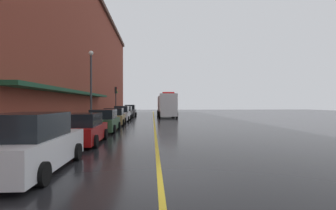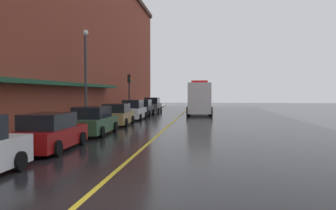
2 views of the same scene
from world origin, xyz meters
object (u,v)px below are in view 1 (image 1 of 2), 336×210
parked_car_4 (122,114)px  parking_meter_1 (114,112)px  parking_meter_0 (40,127)px  traffic_light_near (116,96)px  box_truck (167,106)px  parked_car_1 (83,129)px  parked_car_5 (126,113)px  parked_car_6 (130,111)px  street_lamp_left (91,79)px  parked_car_2 (104,121)px  parked_car_3 (114,117)px  parked_car_0 (31,144)px

parked_car_4 → parking_meter_1: size_ratio=3.23×
parking_meter_1 → parking_meter_0: bearing=-90.0°
traffic_light_near → box_truck: bearing=29.1°
parked_car_1 → box_truck: box_truck is taller
parked_car_5 → parked_car_6: (0.08, 6.08, 0.06)m
parked_car_1 → street_lamp_left: bearing=10.1°
parked_car_4 → street_lamp_left: street_lamp_left is taller
parked_car_4 → parked_car_5: (-0.12, 5.68, -0.03)m
box_truck → parking_meter_1: (-7.38, -5.36, -0.75)m
parked_car_4 → parked_car_2: bearing=-179.7°
parked_car_5 → parking_meter_0: bearing=176.4°
parked_car_4 → street_lamp_left: 8.28m
box_truck → parked_car_3: bearing=-24.4°
parked_car_0 → parked_car_2: parked_car_0 is taller
parked_car_2 → parked_car_4: size_ratio=1.11×
parked_car_3 → parked_car_5: 11.37m
parked_car_1 → parked_car_6: 29.41m
parked_car_3 → parking_meter_0: parked_car_3 is taller
parked_car_5 → box_truck: bearing=-65.8°
parking_meter_1 → parked_car_3: bearing=-81.4°
parked_car_5 → parked_car_3: bearing=179.5°
parked_car_3 → street_lamp_left: bearing=125.9°
parked_car_0 → street_lamp_left: bearing=6.8°
parked_car_6 → box_truck: box_truck is taller
parked_car_1 → parked_car_4: parked_car_4 is taller
parked_car_0 → parked_car_1: size_ratio=1.03×
parking_meter_0 → street_lamp_left: bearing=92.8°
parked_car_3 → parked_car_2: bearing=179.1°
parked_car_2 → box_truck: 21.14m
street_lamp_left → parked_car_1: bearing=-78.8°
street_lamp_left → parking_meter_0: bearing=-87.2°
parking_meter_1 → traffic_light_near: bearing=87.2°
box_truck → parking_meter_1: bearing=-55.3°
parked_car_3 → parked_car_6: size_ratio=0.97×
parking_meter_1 → street_lamp_left: 10.86m
parked_car_6 → parked_car_5: bearing=178.3°
parked_car_2 → parked_car_0: bearing=178.8°
parked_car_3 → box_truck: size_ratio=0.52×
parked_car_4 → traffic_light_near: size_ratio=1.00×
parked_car_0 → traffic_light_near: (-1.29, 27.63, 2.29)m
parked_car_0 → parked_car_3: (-0.02, 17.55, -0.08)m
parked_car_1 → parked_car_3: (-0.14, 11.96, 0.02)m
parked_car_0 → box_truck: 32.30m
parked_car_4 → box_truck: (5.95, 8.48, 0.96)m
parked_car_6 → street_lamp_left: 19.38m
street_lamp_left → parked_car_0: bearing=-83.1°
parked_car_0 → parked_car_4: parked_car_0 is taller
parked_car_0 → traffic_light_near: traffic_light_near is taller
parked_car_3 → parking_meter_1: size_ratio=3.46×
parked_car_1 → parked_car_6: bearing=-1.0°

